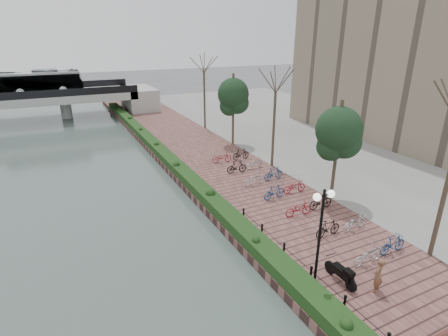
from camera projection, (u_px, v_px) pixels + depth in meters
promenade at (221, 170)px, 28.62m from camera, size 8.00×75.00×0.50m
inland_pavement at (363, 145)px, 35.22m from camera, size 24.00×75.00×0.50m
hedge at (171, 161)px, 29.12m from camera, size 1.10×56.00×0.60m
chain_fence at (327, 289)px, 14.34m from camera, size 0.10×14.10×0.70m
lamppost at (322, 217)px, 13.97m from camera, size 1.02×0.32×4.48m
motorcycle at (341, 272)px, 15.10m from camera, size 0.54×1.62×1.00m
pedestrian at (378, 275)px, 14.44m from camera, size 0.68×0.57×1.59m
bicycle_parking at (285, 189)px, 23.29m from camera, size 2.40×17.32×1.00m
street_trees at (300, 138)px, 25.01m from camera, size 3.20×37.12×6.80m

